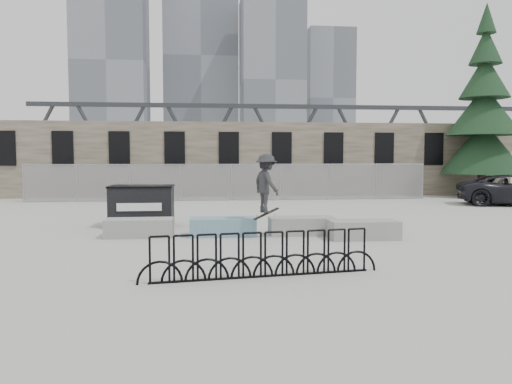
% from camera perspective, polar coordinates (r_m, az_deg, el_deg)
% --- Properties ---
extents(ground, '(120.00, 120.00, 0.00)m').
position_cam_1_polar(ground, '(15.18, -0.28, -5.06)').
color(ground, '#A7A7A2').
rests_on(ground, ground).
extents(stone_wall, '(36.00, 2.58, 4.50)m').
position_cam_1_polar(stone_wall, '(31.19, -3.24, 3.75)').
color(stone_wall, brown).
rests_on(stone_wall, ground).
extents(chainlink_fence, '(22.06, 0.06, 2.02)m').
position_cam_1_polar(chainlink_fence, '(27.49, -2.86, 1.17)').
color(chainlink_fence, gray).
rests_on(chainlink_fence, ground).
extents(planter_far_left, '(2.00, 0.90, 0.54)m').
position_cam_1_polar(planter_far_left, '(15.43, -13.16, -3.91)').
color(planter_far_left, '#999997').
rests_on(planter_far_left, ground).
extents(planter_center_left, '(2.00, 0.90, 0.54)m').
position_cam_1_polar(planter_center_left, '(15.28, -3.82, -3.89)').
color(planter_center_left, teal).
rests_on(planter_center_left, ground).
extents(planter_center_right, '(2.00, 0.90, 0.54)m').
position_cam_1_polar(planter_center_right, '(15.51, 5.24, -3.78)').
color(planter_center_right, '#999997').
rests_on(planter_center_right, ground).
extents(planter_offset, '(2.00, 0.90, 0.54)m').
position_cam_1_polar(planter_offset, '(14.96, 12.21, -4.14)').
color(planter_offset, '#999997').
rests_on(planter_offset, ground).
extents(dumpster, '(2.18, 1.35, 1.42)m').
position_cam_1_polar(dumpster, '(17.64, -12.90, -1.54)').
color(dumpster, black).
rests_on(dumpster, ground).
extents(bike_rack, '(4.89, 0.78, 0.90)m').
position_cam_1_polar(bike_rack, '(9.99, 0.81, -7.27)').
color(bike_rack, black).
rests_on(bike_rack, ground).
extents(spruce_tree, '(4.84, 4.84, 11.50)m').
position_cam_1_polar(spruce_tree, '(33.05, 24.57, 7.65)').
color(spruce_tree, '#38281E').
rests_on(spruce_tree, ground).
extents(skyline_towers, '(58.00, 28.00, 48.00)m').
position_cam_1_polar(skyline_towers, '(110.28, -5.78, 13.59)').
color(skyline_towers, slate).
rests_on(skyline_towers, ground).
extents(truss_bridge, '(70.00, 3.00, 9.80)m').
position_cam_1_polar(truss_bridge, '(70.87, 3.39, 5.40)').
color(truss_bridge, '#2D3033').
rests_on(truss_bridge, ground).
extents(skateboarder, '(1.04, 1.28, 1.93)m').
position_cam_1_polar(skateboarder, '(14.63, 1.18, 0.97)').
color(skateboarder, '#292A2C').
rests_on(skateboarder, ground).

